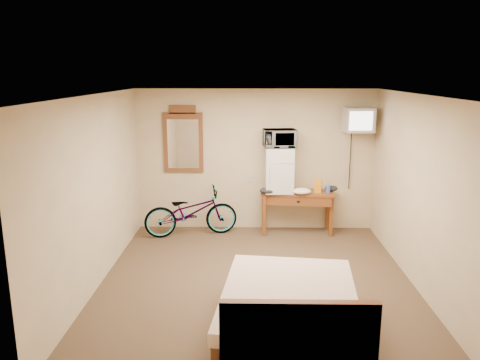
{
  "coord_description": "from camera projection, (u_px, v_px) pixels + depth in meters",
  "views": [
    {
      "loc": [
        -0.1,
        -5.85,
        2.78
      ],
      "look_at": [
        -0.24,
        0.88,
        1.22
      ],
      "focal_mm": 35.0,
      "sensor_mm": 36.0,
      "label": 1
    }
  ],
  "objects": [
    {
      "name": "room",
      "position": [
        257.0,
        193.0,
        6.05
      ],
      "size": [
        4.6,
        4.64,
        2.5
      ],
      "color": "#402F20",
      "rests_on": "ground"
    },
    {
      "name": "microwave",
      "position": [
        280.0,
        138.0,
        7.92
      ],
      "size": [
        0.58,
        0.43,
        0.3
      ],
      "primitive_type": "imported",
      "rotation": [
        0.0,
        0.0,
        0.1
      ],
      "color": "silver",
      "rests_on": "mini_fridge"
    },
    {
      "name": "mini_fridge",
      "position": [
        279.0,
        170.0,
        8.04
      ],
      "size": [
        0.49,
        0.48,
        0.78
      ],
      "color": "silver",
      "rests_on": "desk"
    },
    {
      "name": "blue_cup",
      "position": [
        328.0,
        189.0,
        8.04
      ],
      "size": [
        0.07,
        0.07,
        0.13
      ],
      "primitive_type": "cylinder",
      "color": "blue",
      "rests_on": "desk"
    },
    {
      "name": "bed",
      "position": [
        290.0,
        314.0,
        4.91
      ],
      "size": [
        1.58,
        1.99,
        0.9
      ],
      "color": "brown",
      "rests_on": "floor"
    },
    {
      "name": "wall_mirror",
      "position": [
        183.0,
        140.0,
        8.2
      ],
      "size": [
        0.7,
        0.04,
        1.18
      ],
      "color": "brown",
      "rests_on": "room"
    },
    {
      "name": "cloth_dark_a",
      "position": [
        268.0,
        191.0,
        7.97
      ],
      "size": [
        0.28,
        0.21,
        0.1
      ],
      "primitive_type": "ellipsoid",
      "color": "black",
      "rests_on": "desk"
    },
    {
      "name": "bicycle",
      "position": [
        191.0,
        212.0,
        8.07
      ],
      "size": [
        1.69,
        0.94,
        0.84
      ],
      "primitive_type": "imported",
      "rotation": [
        0.0,
        0.0,
        1.82
      ],
      "color": "black",
      "rests_on": "floor"
    },
    {
      "name": "snack_bag",
      "position": [
        318.0,
        186.0,
        8.03
      ],
      "size": [
        0.13,
        0.1,
        0.24
      ],
      "primitive_type": "cube",
      "rotation": [
        0.0,
        0.0,
        -0.29
      ],
      "color": "orange",
      "rests_on": "desk"
    },
    {
      "name": "cloth_cream",
      "position": [
        301.0,
        191.0,
        7.94
      ],
      "size": [
        0.33,
        0.25,
        0.1
      ],
      "primitive_type": "ellipsoid",
      "color": "white",
      "rests_on": "desk"
    },
    {
      "name": "crt_television",
      "position": [
        358.0,
        120.0,
        7.81
      ],
      "size": [
        0.5,
        0.59,
        0.41
      ],
      "color": "black",
      "rests_on": "room"
    },
    {
      "name": "desk",
      "position": [
        297.0,
        199.0,
        8.12
      ],
      "size": [
        1.29,
        0.6,
        0.75
      ],
      "color": "brown",
      "rests_on": "floor"
    },
    {
      "name": "cloth_dark_b",
      "position": [
        331.0,
        188.0,
        8.14
      ],
      "size": [
        0.22,
        0.18,
        0.1
      ],
      "primitive_type": "ellipsoid",
      "color": "black",
      "rests_on": "desk"
    }
  ]
}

